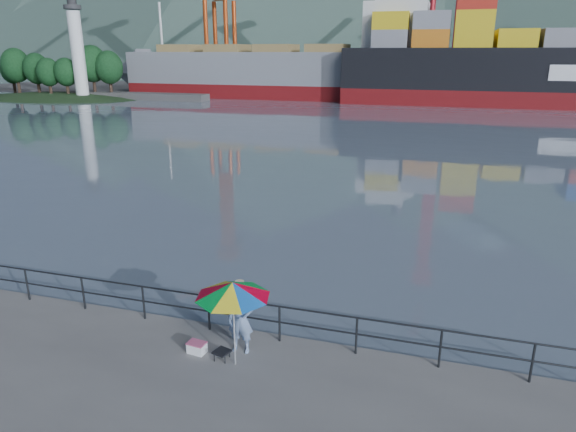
% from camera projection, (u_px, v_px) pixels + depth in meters
% --- Properties ---
extents(harbor_water, '(500.00, 280.00, 0.00)m').
position_uv_depth(harbor_water, '(422.00, 80.00, 131.02)').
color(harbor_water, slate).
rests_on(harbor_water, ground).
extents(far_dock, '(200.00, 40.00, 0.40)m').
position_uv_depth(far_dock, '(467.00, 92.00, 94.57)').
color(far_dock, '#514F4C').
rests_on(far_dock, ground).
extents(guardrail, '(22.00, 0.06, 1.03)m').
position_uv_depth(guardrail, '(176.00, 307.00, 14.06)').
color(guardrail, '#2D3033').
rests_on(guardrail, ground).
extents(lighthouse_islet, '(48.00, 26.40, 19.20)m').
position_uv_depth(lighthouse_islet, '(56.00, 95.00, 84.26)').
color(lighthouse_islet, '#263F1E').
rests_on(lighthouse_islet, ground).
extents(fisherman, '(0.68, 0.48, 1.78)m').
position_uv_depth(fisherman, '(241.00, 319.00, 12.68)').
color(fisherman, navy).
rests_on(fisherman, ground).
extents(beach_umbrella, '(2.05, 2.05, 2.17)m').
position_uv_depth(beach_umbrella, '(233.00, 290.00, 11.79)').
color(beach_umbrella, white).
rests_on(beach_umbrella, ground).
extents(folding_stool, '(0.44, 0.44, 0.24)m').
position_uv_depth(folding_stool, '(222.00, 355.00, 12.55)').
color(folding_stool, black).
rests_on(folding_stool, ground).
extents(cooler_bag, '(0.47, 0.35, 0.25)m').
position_uv_depth(cooler_bag, '(197.00, 348.00, 12.84)').
color(cooler_bag, white).
rests_on(cooler_bag, ground).
extents(fishing_rod, '(0.22, 1.86, 1.32)m').
position_uv_depth(fishing_rod, '(244.00, 329.00, 13.94)').
color(fishing_rod, black).
rests_on(fishing_rod, ground).
extents(bulk_carrier, '(53.54, 9.27, 14.50)m').
position_uv_depth(bulk_carrier, '(299.00, 71.00, 82.74)').
color(bulk_carrier, maroon).
rests_on(bulk_carrier, ground).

